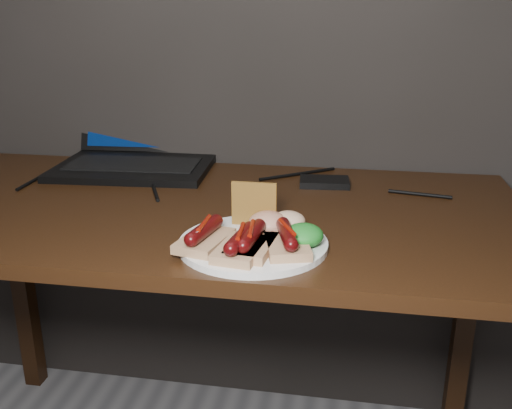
{
  "coord_description": "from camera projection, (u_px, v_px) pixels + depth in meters",
  "views": [
    {
      "loc": [
        0.32,
        0.25,
        1.15
      ],
      "look_at": [
        0.16,
        1.2,
        0.82
      ],
      "focal_mm": 40.0,
      "sensor_mm": 36.0,
      "label": 1
    }
  ],
  "objects": [
    {
      "name": "desk",
      "position": [
        199.0,
        242.0,
        1.26
      ],
      "size": [
        1.4,
        0.7,
        0.75
      ],
      "color": "black",
      "rests_on": "ground"
    },
    {
      "name": "laptop",
      "position": [
        140.0,
        146.0,
        1.53
      ],
      "size": [
        0.42,
        0.39,
        0.25
      ],
      "color": "black",
      "rests_on": "desk"
    },
    {
      "name": "hard_drive",
      "position": [
        324.0,
        182.0,
        1.37
      ],
      "size": [
        0.12,
        0.08,
        0.02
      ],
      "primitive_type": "cube",
      "rotation": [
        0.0,
        0.0,
        0.08
      ],
      "color": "black",
      "rests_on": "desk"
    },
    {
      "name": "desk_cables",
      "position": [
        214.0,
        182.0,
        1.38
      ],
      "size": [
        1.0,
        0.33,
        0.01
      ],
      "color": "black",
      "rests_on": "desk"
    },
    {
      "name": "plate",
      "position": [
        253.0,
        244.0,
        1.01
      ],
      "size": [
        0.32,
        0.32,
        0.01
      ],
      "primitive_type": "cylinder",
      "rotation": [
        0.0,
        0.0,
        -0.24
      ],
      "color": "white",
      "rests_on": "desk"
    },
    {
      "name": "bread_sausage_left",
      "position": [
        204.0,
        236.0,
        0.99
      ],
      "size": [
        0.09,
        0.13,
        0.04
      ],
      "color": "tan",
      "rests_on": "plate"
    },
    {
      "name": "bread_sausage_center",
      "position": [
        251.0,
        242.0,
        0.96
      ],
      "size": [
        0.08,
        0.12,
        0.04
      ],
      "color": "tan",
      "rests_on": "plate"
    },
    {
      "name": "bread_sausage_right",
      "position": [
        287.0,
        240.0,
        0.97
      ],
      "size": [
        0.1,
        0.13,
        0.04
      ],
      "color": "tan",
      "rests_on": "plate"
    },
    {
      "name": "bread_sausage_extra",
      "position": [
        241.0,
        245.0,
        0.95
      ],
      "size": [
        0.09,
        0.12,
        0.04
      ],
      "color": "tan",
      "rests_on": "plate"
    },
    {
      "name": "crispbread",
      "position": [
        254.0,
        204.0,
        1.07
      ],
      "size": [
        0.09,
        0.01,
        0.08
      ],
      "primitive_type": "cube",
      "color": "#A5782D",
      "rests_on": "plate"
    },
    {
      "name": "salad_greens",
      "position": [
        303.0,
        235.0,
        0.99
      ],
      "size": [
        0.07,
        0.07,
        0.04
      ],
      "primitive_type": "ellipsoid",
      "color": "#105216",
      "rests_on": "plate"
    },
    {
      "name": "salsa_mound",
      "position": [
        268.0,
        222.0,
        1.04
      ],
      "size": [
        0.07,
        0.07,
        0.04
      ],
      "primitive_type": "ellipsoid",
      "color": "maroon",
      "rests_on": "plate"
    },
    {
      "name": "coleslaw_mound",
      "position": [
        288.0,
        221.0,
        1.06
      ],
      "size": [
        0.06,
        0.06,
        0.04
      ],
      "primitive_type": "ellipsoid",
      "color": "beige",
      "rests_on": "plate"
    }
  ]
}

